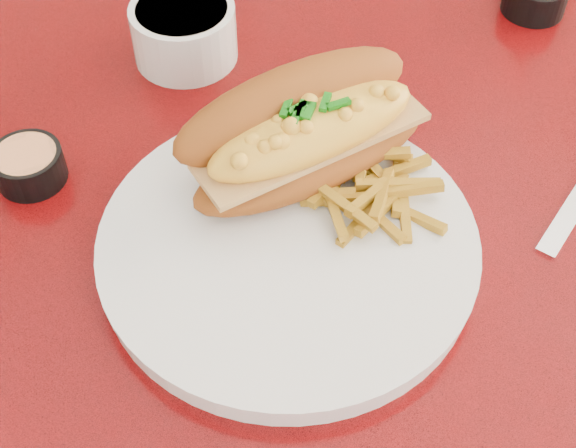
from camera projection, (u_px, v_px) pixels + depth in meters
name	position (u px, v px, depth m)	size (l,w,h in m)	color
diner_table	(387.00, 221.00, 0.88)	(1.23, 0.83, 0.77)	#BC0C0E
booth_bench_far	(184.00, 39.00, 1.60)	(1.20, 0.51, 0.90)	#94090C
dinner_plate	(288.00, 246.00, 0.64)	(0.36, 0.36, 0.02)	white
mac_hoagie	(305.00, 130.00, 0.65)	(0.23, 0.13, 0.10)	#954C18
fries_pile	(359.00, 184.00, 0.65)	(0.10, 0.09, 0.03)	gold
fork	(356.00, 203.00, 0.65)	(0.08, 0.12, 0.00)	silver
gravy_ramekin	(184.00, 31.00, 0.78)	(0.12, 0.12, 0.06)	white
sauce_cup_left	(28.00, 164.00, 0.69)	(0.08, 0.08, 0.03)	black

